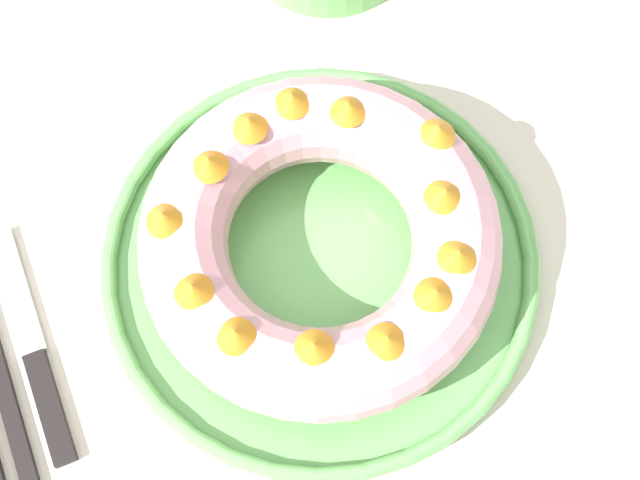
% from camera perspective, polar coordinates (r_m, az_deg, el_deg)
% --- Properties ---
extents(ground_plane, '(8.00, 8.00, 0.00)m').
position_cam_1_polar(ground_plane, '(1.41, -0.11, -12.57)').
color(ground_plane, gray).
extents(dining_table, '(1.42, 1.18, 0.76)m').
position_cam_1_polar(dining_table, '(0.75, -0.19, -4.82)').
color(dining_table, beige).
rests_on(dining_table, ground_plane).
extents(serving_dish, '(0.33, 0.33, 0.02)m').
position_cam_1_polar(serving_dish, '(0.67, -0.00, -1.33)').
color(serving_dish, '#6BB760').
rests_on(serving_dish, dining_table).
extents(bundt_cake, '(0.26, 0.26, 0.07)m').
position_cam_1_polar(bundt_cake, '(0.63, 0.00, 0.03)').
color(bundt_cake, '#E09EAD').
rests_on(bundt_cake, serving_dish).
extents(cake_knife, '(0.02, 0.19, 0.01)m').
position_cam_1_polar(cake_knife, '(0.69, -17.76, -7.21)').
color(cake_knife, black).
rests_on(cake_knife, dining_table).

